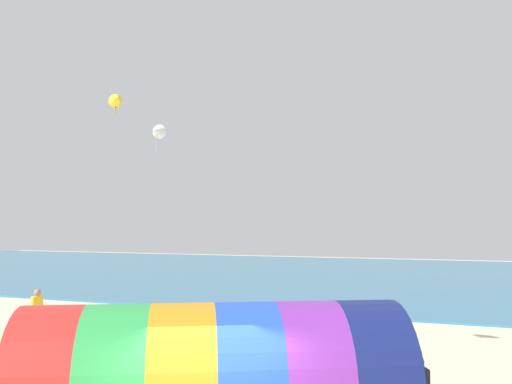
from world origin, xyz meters
The scene contains 5 objects.
sea centered at (0.00, 37.32, 0.05)m, with size 120.00×40.00×0.10m, color teal.
giant_inflatable_tube centered at (-0.64, 1.69, 1.37)m, with size 6.99×5.44×2.75m.
kite_white_delta centered at (-8.35, 12.48, 7.82)m, with size 0.67×0.70×1.10m.
kite_yellow_parafoil centered at (-6.17, 6.55, 7.67)m, with size 1.09×1.14×0.61m.
bystander_near_water centered at (-10.88, 8.76, 0.93)m, with size 0.36×0.42×1.80m.
Camera 1 is at (3.59, -7.32, 4.14)m, focal length 40.00 mm.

